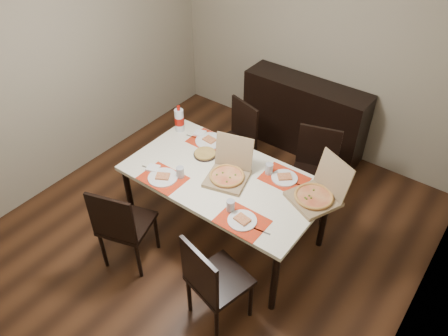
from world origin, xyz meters
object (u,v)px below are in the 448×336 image
at_px(chair_near_right, 212,280).
at_px(chair_far_right, 314,168).
at_px(chair_near_left, 122,224).
at_px(soda_bottle, 179,120).
at_px(sideboard, 304,116).
at_px(chair_far_left, 236,139).
at_px(dip_bowl, 243,169).
at_px(pizza_box_center, 228,173).
at_px(dining_table, 224,182).

relative_size(chair_near_right, chair_far_right, 1.00).
height_order(chair_near_left, soda_bottle, soda_bottle).
bearing_deg(sideboard, chair_near_right, -76.73).
relative_size(chair_near_left, soda_bottle, 3.22).
distance_m(sideboard, chair_far_left, 1.00).
bearing_deg(chair_near_left, dip_bowl, 59.72).
bearing_deg(sideboard, pizza_box_center, -85.09).
height_order(chair_near_left, chair_far_left, same).
distance_m(chair_near_right, dip_bowl, 1.10).
bearing_deg(dining_table, chair_far_left, 118.76).
bearing_deg(chair_near_right, dip_bowl, 112.65).
height_order(dining_table, dip_bowl, dip_bowl).
bearing_deg(pizza_box_center, soda_bottle, 159.90).
relative_size(dining_table, chair_far_right, 1.94).
xyz_separation_m(chair_near_right, pizza_box_center, (-0.46, 0.82, 0.30)).
bearing_deg(dip_bowl, chair_far_right, 60.29).
relative_size(chair_near_left, chair_far_right, 1.00).
distance_m(dining_table, pizza_box_center, 0.13).
bearing_deg(dining_table, sideboard, 93.54).
relative_size(chair_far_right, dip_bowl, 8.65).
bearing_deg(soda_bottle, chair_near_left, -74.91).
xyz_separation_m(sideboard, soda_bottle, (-0.70, -1.43, 0.42)).
relative_size(chair_far_left, dip_bowl, 8.65).
bearing_deg(chair_near_left, chair_far_left, 88.10).
distance_m(chair_far_left, pizza_box_center, 0.98).
distance_m(dining_table, chair_near_right, 0.97).
xyz_separation_m(sideboard, chair_near_left, (-0.39, -2.58, 0.06)).
xyz_separation_m(pizza_box_center, dip_bowl, (0.04, 0.16, -0.04)).
relative_size(sideboard, chair_far_right, 1.61).
bearing_deg(soda_bottle, pizza_box_center, -20.10).
xyz_separation_m(dining_table, chair_far_right, (0.49, 0.87, -0.17)).
distance_m(chair_near_left, pizza_box_center, 1.04).
bearing_deg(sideboard, dip_bowl, -82.99).
height_order(chair_far_left, chair_far_right, same).
height_order(chair_far_right, soda_bottle, soda_bottle).
height_order(sideboard, chair_far_right, chair_far_right).
distance_m(chair_near_right, pizza_box_center, 0.99).
distance_m(chair_far_left, soda_bottle, 0.71).
xyz_separation_m(chair_near_left, soda_bottle, (-0.31, 1.15, 0.36)).
bearing_deg(chair_near_left, pizza_box_center, 57.28).
bearing_deg(dip_bowl, chair_far_left, 129.69).
height_order(pizza_box_center, dip_bowl, pizza_box_center).
height_order(chair_far_right, dip_bowl, chair_far_right).
distance_m(sideboard, pizza_box_center, 1.79).
distance_m(chair_far_left, chair_far_right, 0.93).
height_order(chair_far_left, pizza_box_center, pizza_box_center).
height_order(chair_far_left, soda_bottle, soda_bottle).
xyz_separation_m(chair_near_right, chair_far_right, (-0.01, 1.69, 0.00)).
relative_size(chair_far_left, soda_bottle, 3.22).
relative_size(dining_table, chair_near_right, 1.94).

